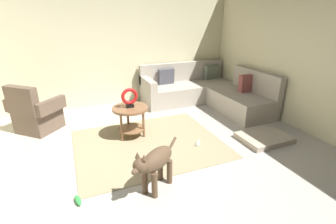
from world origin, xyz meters
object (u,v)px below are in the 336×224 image
object	(u,v)px
sectional_couch	(206,92)
dog	(155,162)
torus_sculpture	(130,97)
dog_bed_mat	(264,138)
dog_toy_rope	(198,144)
side_table	(131,114)
armchair	(36,114)
dog_toy_bone	(78,200)

from	to	relation	value
sectional_couch	dog	size ratio (longest dim) A/B	3.08
torus_sculpture	dog_bed_mat	distance (m)	2.34
dog_toy_rope	dog_bed_mat	bearing A→B (deg)	-14.07
side_table	sectional_couch	bearing A→B (deg)	25.13
dog_toy_rope	torus_sculpture	bearing A→B (deg)	142.13
dog_bed_mat	dog_toy_rope	xyz separation A→B (m)	(-1.11, 0.28, -0.02)
dog_toy_rope	armchair	bearing A→B (deg)	146.87
dog	dog_toy_bone	xyz separation A→B (m)	(-0.88, 0.12, -0.35)
sectional_couch	dog_toy_bone	size ratio (longest dim) A/B	12.50
dog_bed_mat	armchair	bearing A→B (deg)	152.27
dog_bed_mat	dog_toy_bone	distance (m)	3.01
torus_sculpture	dog_toy_bone	bearing A→B (deg)	-125.77
sectional_couch	dog_toy_rope	size ratio (longest dim) A/B	14.29
dog	dog_toy_rope	bearing A→B (deg)	-86.59
side_table	armchair	bearing A→B (deg)	149.99
dog_toy_bone	dog_bed_mat	bearing A→B (deg)	6.96
armchair	dog_toy_bone	bearing A→B (deg)	-34.11
side_table	dog_toy_bone	world-z (taller)	side_table
armchair	torus_sculpture	size ratio (longest dim) A/B	3.05
dog_bed_mat	dog	xyz separation A→B (m)	(-2.11, -0.48, 0.33)
side_table	torus_sculpture	bearing A→B (deg)	0.00
sectional_couch	side_table	bearing A→B (deg)	-154.87
dog_bed_mat	dog	size ratio (longest dim) A/B	1.09
side_table	dog	xyz separation A→B (m)	(-0.09, -1.46, -0.04)
armchair	side_table	size ratio (longest dim) A/B	1.66
dog_toy_rope	dog_toy_bone	distance (m)	1.98
torus_sculpture	dog	bearing A→B (deg)	-93.42
sectional_couch	dog_toy_rope	bearing A→B (deg)	-124.20
torus_sculpture	dog	distance (m)	1.50
sectional_couch	dog_bed_mat	world-z (taller)	sectional_couch
side_table	dog_bed_mat	xyz separation A→B (m)	(2.02, -0.98, -0.37)
dog_toy_rope	dog_toy_bone	xyz separation A→B (m)	(-1.88, -0.64, 0.00)
dog	dog_toy_rope	world-z (taller)	dog
side_table	dog_toy_bone	size ratio (longest dim) A/B	3.33
dog_toy_rope	sectional_couch	bearing A→B (deg)	55.80
sectional_couch	side_table	xyz separation A→B (m)	(-2.03, -0.95, 0.12)
armchair	dog	world-z (taller)	armchair
torus_sculpture	dog_toy_bone	world-z (taller)	torus_sculpture
sectional_couch	armchair	world-z (taller)	same
torus_sculpture	dog_toy_rope	world-z (taller)	torus_sculpture
dog_toy_bone	armchair	bearing A→B (deg)	103.57
dog_bed_mat	dog_toy_rope	distance (m)	1.15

